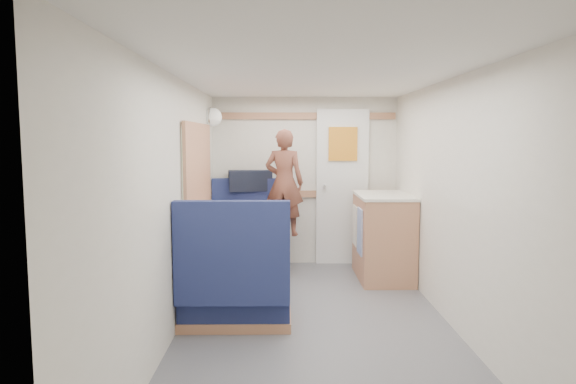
{
  "coord_description": "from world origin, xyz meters",
  "views": [
    {
      "loc": [
        -0.27,
        -3.9,
        1.52
      ],
      "look_at": [
        -0.22,
        0.9,
        1.01
      ],
      "focal_mm": 32.0,
      "sensor_mm": 36.0,
      "label": 1
    }
  ],
  "objects_px": {
    "bench_near": "(235,290)",
    "dome_light": "(213,117)",
    "dinette_table": "(243,237)",
    "duffel_bag": "(250,181)",
    "tumbler_right": "(246,213)",
    "bench_far": "(249,245)",
    "orange_fruit": "(265,218)",
    "wine_glass": "(232,209)",
    "pepper_grinder": "(255,214)",
    "salt_grinder": "(240,217)",
    "galley_counter": "(383,236)",
    "bread_loaf": "(258,214)",
    "tray": "(256,222)",
    "tumbler_left": "(227,221)",
    "beer_glass": "(265,214)",
    "person": "(284,182)",
    "cheese_block": "(253,219)",
    "tumbler_mid": "(237,212)"
  },
  "relations": [
    {
      "from": "wine_glass",
      "to": "salt_grinder",
      "type": "bearing_deg",
      "value": 21.68
    },
    {
      "from": "galley_counter",
      "to": "bread_loaf",
      "type": "relative_size",
      "value": 4.0
    },
    {
      "from": "dome_light",
      "to": "beer_glass",
      "type": "bearing_deg",
      "value": -48.61
    },
    {
      "from": "wine_glass",
      "to": "pepper_grinder",
      "type": "bearing_deg",
      "value": 38.13
    },
    {
      "from": "wine_glass",
      "to": "tumbler_left",
      "type": "xyz_separation_m",
      "value": [
        -0.01,
        -0.34,
        -0.07
      ]
    },
    {
      "from": "duffel_bag",
      "to": "beer_glass",
      "type": "bearing_deg",
      "value": -86.16
    },
    {
      "from": "bench_near",
      "to": "beer_glass",
      "type": "distance_m",
      "value": 1.15
    },
    {
      "from": "tumbler_left",
      "to": "salt_grinder",
      "type": "xyz_separation_m",
      "value": [
        0.09,
        0.37,
        -0.01
      ]
    },
    {
      "from": "tumbler_right",
      "to": "bench_far",
      "type": "bearing_deg",
      "value": 92.04
    },
    {
      "from": "galley_counter",
      "to": "pepper_grinder",
      "type": "height_order",
      "value": "galley_counter"
    },
    {
      "from": "person",
      "to": "orange_fruit",
      "type": "relative_size",
      "value": 14.7
    },
    {
      "from": "dome_light",
      "to": "orange_fruit",
      "type": "relative_size",
      "value": 2.52
    },
    {
      "from": "dinette_table",
      "to": "bread_loaf",
      "type": "xyz_separation_m",
      "value": [
        0.14,
        0.16,
        0.2
      ]
    },
    {
      "from": "galley_counter",
      "to": "salt_grinder",
      "type": "xyz_separation_m",
      "value": [
        -1.49,
        -0.53,
        0.29
      ]
    },
    {
      "from": "pepper_grinder",
      "to": "person",
      "type": "bearing_deg",
      "value": 62.13
    },
    {
      "from": "person",
      "to": "salt_grinder",
      "type": "height_order",
      "value": "person"
    },
    {
      "from": "dinette_table",
      "to": "tumbler_left",
      "type": "distance_m",
      "value": 0.43
    },
    {
      "from": "duffel_bag",
      "to": "salt_grinder",
      "type": "relative_size",
      "value": 6.07
    },
    {
      "from": "bench_near",
      "to": "cheese_block",
      "type": "bearing_deg",
      "value": 82.32
    },
    {
      "from": "tumbler_mid",
      "to": "dome_light",
      "type": "bearing_deg",
      "value": 117.92
    },
    {
      "from": "dome_light",
      "to": "orange_fruit",
      "type": "height_order",
      "value": "dome_light"
    },
    {
      "from": "dinette_table",
      "to": "bread_loaf",
      "type": "relative_size",
      "value": 4.0
    },
    {
      "from": "bench_near",
      "to": "pepper_grinder",
      "type": "height_order",
      "value": "bench_near"
    },
    {
      "from": "bench_near",
      "to": "pepper_grinder",
      "type": "xyz_separation_m",
      "value": [
        0.11,
        1.02,
        0.46
      ]
    },
    {
      "from": "orange_fruit",
      "to": "salt_grinder",
      "type": "xyz_separation_m",
      "value": [
        -0.25,
        0.17,
        -0.02
      ]
    },
    {
      "from": "galley_counter",
      "to": "tumbler_left",
      "type": "relative_size",
      "value": 8.32
    },
    {
      "from": "galley_counter",
      "to": "salt_grinder",
      "type": "height_order",
      "value": "galley_counter"
    },
    {
      "from": "beer_glass",
      "to": "bench_near",
      "type": "bearing_deg",
      "value": -101.6
    },
    {
      "from": "dinette_table",
      "to": "tumbler_left",
      "type": "relative_size",
      "value": 8.32
    },
    {
      "from": "galley_counter",
      "to": "duffel_bag",
      "type": "distance_m",
      "value": 1.67
    },
    {
      "from": "bench_far",
      "to": "tumbler_left",
      "type": "height_order",
      "value": "bench_far"
    },
    {
      "from": "tumbler_right",
      "to": "galley_counter",
      "type": "bearing_deg",
      "value": 17.39
    },
    {
      "from": "wine_glass",
      "to": "tumbler_right",
      "type": "height_order",
      "value": "wine_glass"
    },
    {
      "from": "tray",
      "to": "pepper_grinder",
      "type": "distance_m",
      "value": 0.25
    },
    {
      "from": "orange_fruit",
      "to": "pepper_grinder",
      "type": "distance_m",
      "value": 0.33
    },
    {
      "from": "bench_near",
      "to": "dome_light",
      "type": "bearing_deg",
      "value": 102.82
    },
    {
      "from": "bench_far",
      "to": "bread_loaf",
      "type": "distance_m",
      "value": 0.86
    },
    {
      "from": "salt_grinder",
      "to": "bench_far",
      "type": "bearing_deg",
      "value": 88.34
    },
    {
      "from": "bench_far",
      "to": "dome_light",
      "type": "relative_size",
      "value": 5.25
    },
    {
      "from": "duffel_bag",
      "to": "salt_grinder",
      "type": "xyz_separation_m",
      "value": [
        -0.03,
        -1.1,
        -0.26
      ]
    },
    {
      "from": "tumbler_mid",
      "to": "bread_loaf",
      "type": "relative_size",
      "value": 0.46
    },
    {
      "from": "dinette_table",
      "to": "duffel_bag",
      "type": "height_order",
      "value": "duffel_bag"
    },
    {
      "from": "duffel_bag",
      "to": "bench_near",
      "type": "bearing_deg",
      "value": -98.64
    },
    {
      "from": "tray",
      "to": "wine_glass",
      "type": "distance_m",
      "value": 0.27
    },
    {
      "from": "dinette_table",
      "to": "bench_near",
      "type": "distance_m",
      "value": 0.9
    },
    {
      "from": "dinette_table",
      "to": "pepper_grinder",
      "type": "bearing_deg",
      "value": 54.13
    },
    {
      "from": "wine_glass",
      "to": "tumbler_right",
      "type": "relative_size",
      "value": 1.38
    },
    {
      "from": "galley_counter",
      "to": "bread_loaf",
      "type": "xyz_separation_m",
      "value": [
        -1.33,
        -0.39,
        0.3
      ]
    },
    {
      "from": "person",
      "to": "dinette_table",
      "type": "bearing_deg",
      "value": 72.29
    },
    {
      "from": "bench_far",
      "to": "dome_light",
      "type": "height_order",
      "value": "dome_light"
    }
  ]
}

